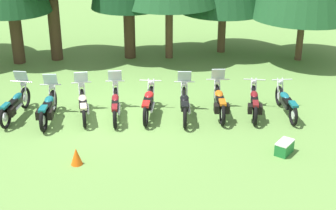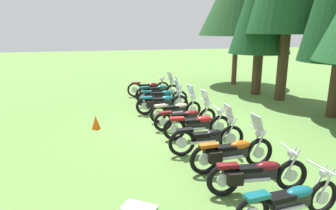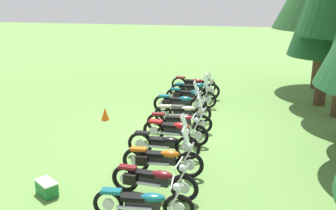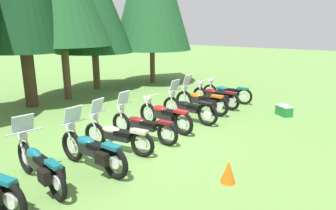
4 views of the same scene
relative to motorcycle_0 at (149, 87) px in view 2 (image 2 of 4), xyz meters
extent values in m
plane|color=#608C42|center=(5.49, 0.15, -0.47)|extent=(80.00, 80.00, 0.00)
torus|color=black|center=(0.04, 0.71, -0.09)|extent=(0.14, 0.75, 0.74)
cylinder|color=silver|center=(0.04, 0.71, -0.09)|extent=(0.07, 0.29, 0.29)
torus|color=black|center=(-0.05, -0.74, -0.09)|extent=(0.14, 0.75, 0.74)
cylinder|color=silver|center=(-0.05, -0.74, -0.09)|extent=(0.07, 0.29, 0.29)
cube|color=black|center=(0.00, -0.01, 0.01)|extent=(0.27, 0.73, 0.23)
ellipsoid|color=maroon|center=(0.01, 0.19, 0.15)|extent=(0.32, 0.53, 0.18)
cube|color=black|center=(-0.02, -0.21, 0.12)|extent=(0.30, 0.49, 0.10)
cube|color=maroon|center=(-0.04, -0.66, 0.26)|extent=(0.24, 0.45, 0.08)
cylinder|color=silver|center=(-0.05, 0.66, 0.20)|extent=(0.06, 0.34, 0.65)
cylinder|color=silver|center=(0.12, 0.65, 0.20)|extent=(0.06, 0.34, 0.65)
cylinder|color=silver|center=(0.03, 0.57, 0.54)|extent=(0.74, 0.08, 0.04)
sphere|color=silver|center=(0.04, 0.66, 0.42)|extent=(0.18, 0.18, 0.17)
cylinder|color=silver|center=(0.13, -0.18, -0.07)|extent=(0.12, 0.72, 0.08)
torus|color=black|center=(1.05, 0.96, -0.08)|extent=(0.26, 0.77, 0.77)
cylinder|color=silver|center=(1.05, 0.96, -0.08)|extent=(0.10, 0.30, 0.29)
torus|color=black|center=(1.33, -0.54, -0.08)|extent=(0.26, 0.77, 0.77)
cylinder|color=silver|center=(1.33, -0.54, -0.08)|extent=(0.10, 0.30, 0.29)
cube|color=black|center=(1.19, 0.21, 0.04)|extent=(0.34, 0.78, 0.27)
ellipsoid|color=#14606B|center=(1.15, 0.41, 0.20)|extent=(0.34, 0.57, 0.21)
cube|color=black|center=(1.23, 0.00, 0.17)|extent=(0.32, 0.54, 0.10)
cube|color=#14606B|center=(1.32, -0.47, 0.27)|extent=(0.26, 0.47, 0.08)
cylinder|color=silver|center=(0.98, 0.88, 0.21)|extent=(0.11, 0.34, 0.65)
cylinder|color=silver|center=(1.13, 0.91, 0.21)|extent=(0.11, 0.34, 0.65)
cylinder|color=silver|center=(1.07, 0.82, 0.55)|extent=(0.70, 0.17, 0.04)
sphere|color=silver|center=(1.05, 0.91, 0.43)|extent=(0.20, 0.20, 0.17)
cylinder|color=silver|center=(1.34, 0.06, -0.06)|extent=(0.22, 0.76, 0.08)
cube|color=silver|center=(1.07, 0.84, 0.73)|extent=(0.46, 0.23, 0.39)
cube|color=black|center=(1.14, -0.38, 0.02)|extent=(0.20, 0.34, 0.26)
cube|color=black|center=(1.45, -0.32, 0.02)|extent=(0.20, 0.34, 0.26)
torus|color=black|center=(2.37, 0.94, -0.10)|extent=(0.20, 0.73, 0.73)
cylinder|color=silver|center=(2.37, 0.94, -0.10)|extent=(0.09, 0.29, 0.28)
torus|color=black|center=(2.16, -0.59, -0.10)|extent=(0.20, 0.73, 0.73)
cylinder|color=silver|center=(2.16, -0.59, -0.10)|extent=(0.09, 0.29, 0.28)
cube|color=black|center=(2.26, 0.17, 0.01)|extent=(0.28, 0.78, 0.26)
ellipsoid|color=#14606B|center=(2.29, 0.38, 0.17)|extent=(0.29, 0.57, 0.20)
cube|color=black|center=(2.23, -0.04, 0.14)|extent=(0.27, 0.53, 0.10)
cube|color=#14606B|center=(2.17, -0.51, 0.24)|extent=(0.22, 0.46, 0.08)
cylinder|color=silver|center=(2.30, 0.89, 0.20)|extent=(0.09, 0.34, 0.65)
cylinder|color=silver|center=(2.43, 0.87, 0.20)|extent=(0.09, 0.34, 0.65)
cylinder|color=silver|center=(2.35, 0.80, 0.53)|extent=(0.74, 0.14, 0.04)
sphere|color=silver|center=(2.37, 0.89, 0.41)|extent=(0.19, 0.19, 0.17)
cylinder|color=silver|center=(2.35, -0.01, -0.08)|extent=(0.19, 0.77, 0.08)
cube|color=silver|center=(2.36, 0.82, 0.71)|extent=(0.46, 0.21, 0.39)
cube|color=black|center=(2.05, -0.37, 0.00)|extent=(0.18, 0.34, 0.26)
cube|color=black|center=(2.32, -0.41, 0.00)|extent=(0.18, 0.34, 0.26)
torus|color=black|center=(3.37, 0.64, -0.09)|extent=(0.12, 0.75, 0.75)
cylinder|color=silver|center=(3.37, 0.64, -0.09)|extent=(0.05, 0.28, 0.28)
torus|color=black|center=(3.38, -0.83, -0.09)|extent=(0.12, 0.75, 0.75)
cylinder|color=silver|center=(3.38, -0.83, -0.09)|extent=(0.05, 0.28, 0.28)
cube|color=black|center=(3.38, -0.09, 0.02)|extent=(0.23, 0.73, 0.26)
ellipsoid|color=#14606B|center=(3.38, 0.11, 0.18)|extent=(0.28, 0.52, 0.20)
cube|color=black|center=(3.38, -0.30, 0.15)|extent=(0.26, 0.49, 0.10)
cube|color=#14606B|center=(3.38, -0.75, 0.25)|extent=(0.21, 0.44, 0.08)
cylinder|color=silver|center=(3.29, 0.58, 0.21)|extent=(0.05, 0.34, 0.65)
cylinder|color=silver|center=(3.46, 0.58, 0.21)|extent=(0.05, 0.34, 0.65)
cylinder|color=silver|center=(3.37, 0.50, 0.54)|extent=(0.69, 0.04, 0.04)
sphere|color=silver|center=(3.37, 0.59, 0.42)|extent=(0.17, 0.17, 0.17)
cylinder|color=silver|center=(3.52, -0.25, -0.07)|extent=(0.08, 0.73, 0.08)
cube|color=silver|center=(3.37, 0.52, 0.72)|extent=(0.44, 0.15, 0.39)
cube|color=black|center=(3.20, -0.63, 0.01)|extent=(0.14, 0.32, 0.26)
cube|color=black|center=(3.56, -0.63, 0.01)|extent=(0.14, 0.32, 0.26)
torus|color=black|center=(4.29, 0.92, -0.13)|extent=(0.23, 0.69, 0.68)
cylinder|color=silver|center=(4.29, 0.92, -0.13)|extent=(0.10, 0.26, 0.26)
torus|color=black|center=(4.56, -0.54, -0.13)|extent=(0.23, 0.69, 0.68)
cylinder|color=silver|center=(4.56, -0.54, -0.13)|extent=(0.10, 0.26, 0.26)
cube|color=black|center=(4.43, 0.19, -0.03)|extent=(0.35, 0.76, 0.22)
ellipsoid|color=beige|center=(4.39, 0.39, 0.11)|extent=(0.36, 0.56, 0.17)
cube|color=black|center=(4.46, -0.01, 0.08)|extent=(0.34, 0.53, 0.10)
cube|color=beige|center=(4.55, -0.46, 0.19)|extent=(0.28, 0.47, 0.08)
cylinder|color=silver|center=(4.22, 0.84, 0.17)|extent=(0.11, 0.34, 0.65)
cylinder|color=silver|center=(4.38, 0.87, 0.17)|extent=(0.11, 0.34, 0.65)
cylinder|color=silver|center=(4.31, 0.78, 0.51)|extent=(0.64, 0.16, 0.04)
sphere|color=silver|center=(4.30, 0.87, 0.39)|extent=(0.20, 0.20, 0.17)
cylinder|color=silver|center=(4.59, 0.05, -0.11)|extent=(0.22, 0.74, 0.08)
cube|color=silver|center=(4.31, 0.80, 0.69)|extent=(0.46, 0.23, 0.39)
torus|color=black|center=(5.40, 1.06, -0.13)|extent=(0.16, 0.68, 0.67)
cylinder|color=silver|center=(5.40, 1.06, -0.13)|extent=(0.07, 0.26, 0.25)
torus|color=black|center=(5.52, -0.59, -0.13)|extent=(0.16, 0.68, 0.67)
cylinder|color=silver|center=(5.52, -0.59, -0.13)|extent=(0.07, 0.26, 0.25)
cube|color=black|center=(5.46, 0.23, -0.04)|extent=(0.25, 0.83, 0.21)
ellipsoid|color=maroon|center=(5.44, 0.46, 0.09)|extent=(0.28, 0.60, 0.16)
cube|color=black|center=(5.47, 0.01, 0.06)|extent=(0.26, 0.56, 0.10)
cube|color=maroon|center=(5.51, -0.51, 0.18)|extent=(0.21, 0.45, 0.08)
cylinder|color=silver|center=(5.33, 1.00, 0.17)|extent=(0.07, 0.34, 0.65)
cylinder|color=silver|center=(5.47, 1.01, 0.17)|extent=(0.07, 0.34, 0.65)
cylinder|color=silver|center=(5.41, 0.92, 0.51)|extent=(0.62, 0.08, 0.04)
sphere|color=silver|center=(5.40, 1.01, 0.39)|extent=(0.18, 0.18, 0.17)
cylinder|color=silver|center=(5.59, 0.06, -0.11)|extent=(0.14, 0.82, 0.08)
cube|color=silver|center=(5.40, 0.94, 0.69)|extent=(0.45, 0.18, 0.39)
torus|color=black|center=(6.58, 1.02, -0.10)|extent=(0.17, 0.74, 0.74)
cylinder|color=silver|center=(6.58, 1.02, -0.10)|extent=(0.07, 0.28, 0.28)
torus|color=black|center=(6.46, -0.46, -0.10)|extent=(0.17, 0.74, 0.74)
cylinder|color=silver|center=(6.46, -0.46, -0.10)|extent=(0.07, 0.28, 0.28)
cube|color=black|center=(6.52, 0.28, 0.02)|extent=(0.30, 0.75, 0.26)
ellipsoid|color=#B21919|center=(6.54, 0.49, 0.18)|extent=(0.34, 0.55, 0.21)
cube|color=black|center=(6.50, 0.08, 0.15)|extent=(0.32, 0.51, 0.10)
cube|color=#B21919|center=(6.47, -0.38, 0.24)|extent=(0.26, 0.46, 0.08)
cylinder|color=silver|center=(6.49, 0.97, 0.20)|extent=(0.07, 0.34, 0.65)
cylinder|color=silver|center=(6.67, 0.96, 0.20)|extent=(0.07, 0.34, 0.65)
cylinder|color=silver|center=(6.57, 0.88, 0.54)|extent=(0.72, 0.10, 0.04)
sphere|color=silver|center=(6.58, 0.97, 0.42)|extent=(0.18, 0.18, 0.17)
cylinder|color=silver|center=(6.66, 0.11, -0.08)|extent=(0.14, 0.74, 0.08)
torus|color=black|center=(7.68, 0.87, -0.08)|extent=(0.11, 0.76, 0.76)
cylinder|color=silver|center=(7.68, 0.87, -0.08)|extent=(0.05, 0.30, 0.30)
torus|color=black|center=(7.67, -0.59, -0.08)|extent=(0.11, 0.76, 0.76)
cylinder|color=silver|center=(7.67, -0.59, -0.08)|extent=(0.05, 0.30, 0.30)
cube|color=black|center=(7.67, 0.14, 0.01)|extent=(0.24, 0.73, 0.21)
ellipsoid|color=black|center=(7.68, 0.34, 0.14)|extent=(0.29, 0.52, 0.16)
cube|color=black|center=(7.67, -0.06, 0.11)|extent=(0.27, 0.48, 0.10)
cube|color=black|center=(7.67, -0.51, 0.27)|extent=(0.22, 0.44, 0.08)
cylinder|color=silver|center=(7.60, 0.81, 0.21)|extent=(0.05, 0.34, 0.65)
cylinder|color=silver|center=(7.77, 0.81, 0.21)|extent=(0.05, 0.34, 0.65)
cylinder|color=silver|center=(7.68, 0.73, 0.55)|extent=(0.67, 0.04, 0.04)
sphere|color=silver|center=(7.68, 0.82, 0.43)|extent=(0.17, 0.17, 0.17)
cylinder|color=silver|center=(7.82, -0.02, -0.06)|extent=(0.09, 0.72, 0.08)
cube|color=silver|center=(7.68, 0.75, 0.73)|extent=(0.44, 0.16, 0.39)
torus|color=black|center=(8.79, 1.10, -0.09)|extent=(0.14, 0.76, 0.76)
cylinder|color=silver|center=(8.79, 1.10, -0.09)|extent=(0.06, 0.29, 0.29)
torus|color=black|center=(8.83, -0.38, -0.09)|extent=(0.14, 0.76, 0.76)
cylinder|color=silver|center=(8.83, -0.38, -0.09)|extent=(0.06, 0.29, 0.29)
cube|color=black|center=(8.81, 0.36, 0.03)|extent=(0.23, 0.74, 0.26)
ellipsoid|color=#D16014|center=(8.81, 0.56, 0.19)|extent=(0.28, 0.53, 0.20)
cube|color=black|center=(8.82, 0.16, 0.16)|extent=(0.26, 0.49, 0.10)
cube|color=#D16014|center=(8.83, -0.30, 0.27)|extent=(0.21, 0.45, 0.08)
cylinder|color=silver|center=(8.71, 1.03, 0.21)|extent=(0.05, 0.34, 0.65)
cylinder|color=silver|center=(8.87, 1.04, 0.21)|extent=(0.05, 0.34, 0.65)
cylinder|color=silver|center=(8.80, 0.96, 0.55)|extent=(0.77, 0.06, 0.04)
sphere|color=silver|center=(8.79, 1.05, 0.43)|extent=(0.17, 0.17, 0.17)
cylinder|color=silver|center=(8.95, 0.20, -0.07)|extent=(0.10, 0.73, 0.08)
cube|color=silver|center=(8.79, 0.98, 0.73)|extent=(0.44, 0.17, 0.39)
cube|color=black|center=(8.66, -0.19, 0.01)|extent=(0.15, 0.32, 0.26)
cube|color=black|center=(9.00, -0.18, 0.01)|extent=(0.15, 0.32, 0.26)
torus|color=black|center=(10.02, 1.15, -0.11)|extent=(0.19, 0.72, 0.71)
cylinder|color=silver|center=(10.02, 1.15, -0.11)|extent=(0.08, 0.27, 0.27)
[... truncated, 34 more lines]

